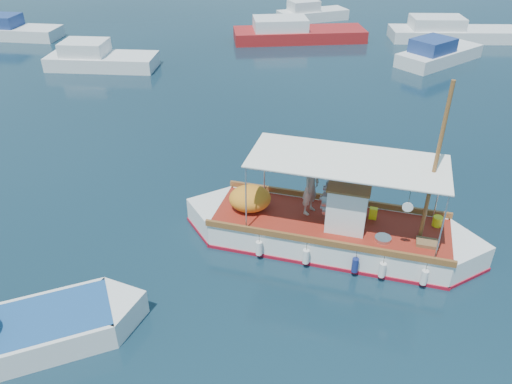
{
  "coord_description": "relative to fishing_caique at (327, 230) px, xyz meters",
  "views": [
    {
      "loc": [
        -1.89,
        -12.62,
        9.56
      ],
      "look_at": [
        -1.43,
        0.0,
        1.71
      ],
      "focal_mm": 35.0,
      "sensor_mm": 36.0,
      "label": 1
    }
  ],
  "objects": [
    {
      "name": "bg_boat_far_n",
      "position": [
        3.3,
        29.46,
        -0.02
      ],
      "size": [
        5.95,
        3.67,
        1.8
      ],
      "rotation": [
        0.0,
        0.0,
        0.32
      ],
      "color": "silver",
      "rests_on": "ground"
    },
    {
      "name": "bg_boat_nw",
      "position": [
        -11.01,
        17.73,
        -0.02
      ],
      "size": [
        6.67,
        3.15,
        1.8
      ],
      "rotation": [
        0.0,
        0.0,
        -0.12
      ],
      "color": "silver",
      "rests_on": "ground"
    },
    {
      "name": "dinghy",
      "position": [
        -8.27,
        -3.86,
        -0.17
      ],
      "size": [
        6.26,
        3.36,
        1.62
      ],
      "rotation": [
        0.0,
        0.0,
        0.34
      ],
      "color": "white",
      "rests_on": "ground"
    },
    {
      "name": "bg_boat_ne",
      "position": [
        9.72,
        18.01,
        -0.02
      ],
      "size": [
        6.19,
        5.34,
        1.8
      ],
      "rotation": [
        0.0,
        0.0,
        0.63
      ],
      "color": "silver",
      "rests_on": "ground"
    },
    {
      "name": "bg_boat_n",
      "position": [
        1.42,
        23.42,
        -0.02
      ],
      "size": [
        9.33,
        3.36,
        1.8
      ],
      "rotation": [
        0.0,
        0.0,
        0.06
      ],
      "color": "maroon",
      "rests_on": "ground"
    },
    {
      "name": "fishing_caique",
      "position": [
        0.0,
        0.0,
        0.0
      ],
      "size": [
        8.91,
        4.51,
        5.71
      ],
      "rotation": [
        0.0,
        0.0,
        -0.31
      ],
      "color": "white",
      "rests_on": "ground"
    },
    {
      "name": "ground",
      "position": [
        -0.74,
        0.36,
        -0.51
      ],
      "size": [
        160.0,
        160.0,
        0.0
      ],
      "primitive_type": "plane",
      "color": "black",
      "rests_on": "ground"
    },
    {
      "name": "bg_boat_far_w",
      "position": [
        -18.8,
        24.83,
        -0.02
      ],
      "size": [
        6.66,
        3.39,
        1.8
      ],
      "rotation": [
        0.0,
        0.0,
        -0.18
      ],
      "color": "silver",
      "rests_on": "ground"
    },
    {
      "name": "bg_boat_e",
      "position": [
        12.43,
        23.2,
        -0.02
      ],
      "size": [
        9.05,
        3.14,
        1.8
      ],
      "rotation": [
        0.0,
        0.0,
        -0.06
      ],
      "color": "silver",
      "rests_on": "ground"
    }
  ]
}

